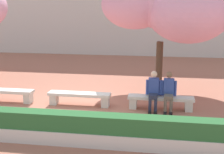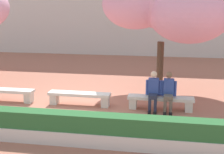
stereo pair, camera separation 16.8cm
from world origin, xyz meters
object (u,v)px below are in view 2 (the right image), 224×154
at_px(person_seated_left, 153,89).
at_px(stone_bench_west_end, 5,93).
at_px(stone_bench_center, 161,101).
at_px(person_seated_right, 169,90).
at_px(cherry_tree_main, 168,8).
at_px(stone_bench_near_west, 79,96).

bearing_deg(person_seated_left, stone_bench_west_end, 179.42).
relative_size(stone_bench_center, person_seated_right, 1.68).
height_order(stone_bench_center, person_seated_right, person_seated_right).
xyz_separation_m(person_seated_right, cherry_tree_main, (-0.10, 2.26, 2.58)).
relative_size(person_seated_left, person_seated_right, 1.00).
bearing_deg(person_seated_left, stone_bench_center, 12.26).
bearing_deg(stone_bench_near_west, stone_bench_west_end, 180.00).
distance_m(stone_bench_near_west, cherry_tree_main, 4.71).
xyz_separation_m(stone_bench_center, person_seated_left, (-0.25, -0.05, 0.39)).
xyz_separation_m(stone_bench_west_end, cherry_tree_main, (5.69, 2.21, 2.96)).
relative_size(stone_bench_west_end, stone_bench_near_west, 1.00).
distance_m(stone_bench_west_end, person_seated_left, 5.31).
height_order(stone_bench_center, cherry_tree_main, cherry_tree_main).
height_order(stone_bench_west_end, cherry_tree_main, cherry_tree_main).
distance_m(stone_bench_near_west, stone_bench_center, 2.77).
bearing_deg(stone_bench_center, stone_bench_near_west, 180.00).
distance_m(stone_bench_center, cherry_tree_main, 3.70).
xyz_separation_m(stone_bench_near_west, person_seated_left, (2.52, -0.05, 0.39)).
height_order(stone_bench_near_west, person_seated_right, person_seated_right).
distance_m(stone_bench_center, person_seated_left, 0.46).
height_order(stone_bench_near_west, stone_bench_center, same).
distance_m(stone_bench_center, person_seated_right, 0.46).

